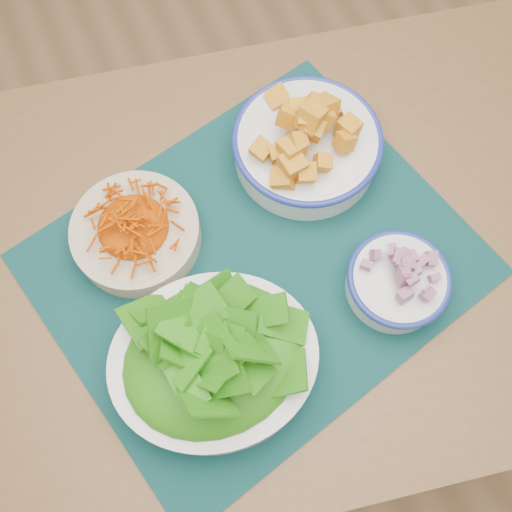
{
  "coord_description": "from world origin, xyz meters",
  "views": [
    {
      "loc": [
        -0.37,
        -0.58,
        1.55
      ],
      "look_at": [
        -0.25,
        -0.32,
        0.78
      ],
      "focal_mm": 40.0,
      "sensor_mm": 36.0,
      "label": 1
    }
  ],
  "objects_px": {
    "table": "(263,271)",
    "placemat": "(256,264)",
    "lettuce_bowl": "(213,358)",
    "carrot_bowl": "(135,230)",
    "onion_bowl": "(398,280)",
    "squash_bowl": "(308,140)"
  },
  "relations": [
    {
      "from": "table",
      "to": "placemat",
      "type": "height_order",
      "value": "placemat"
    },
    {
      "from": "placemat",
      "to": "lettuce_bowl",
      "type": "height_order",
      "value": "lettuce_bowl"
    },
    {
      "from": "carrot_bowl",
      "to": "onion_bowl",
      "type": "distance_m",
      "value": 0.39
    },
    {
      "from": "placemat",
      "to": "squash_bowl",
      "type": "distance_m",
      "value": 0.2
    },
    {
      "from": "squash_bowl",
      "to": "lettuce_bowl",
      "type": "distance_m",
      "value": 0.36
    },
    {
      "from": "onion_bowl",
      "to": "placemat",
      "type": "bearing_deg",
      "value": 144.95
    },
    {
      "from": "squash_bowl",
      "to": "lettuce_bowl",
      "type": "height_order",
      "value": "lettuce_bowl"
    },
    {
      "from": "carrot_bowl",
      "to": "squash_bowl",
      "type": "distance_m",
      "value": 0.29
    },
    {
      "from": "squash_bowl",
      "to": "onion_bowl",
      "type": "relative_size",
      "value": 1.72
    },
    {
      "from": "carrot_bowl",
      "to": "squash_bowl",
      "type": "height_order",
      "value": "squash_bowl"
    },
    {
      "from": "table",
      "to": "onion_bowl",
      "type": "height_order",
      "value": "onion_bowl"
    },
    {
      "from": "placemat",
      "to": "lettuce_bowl",
      "type": "relative_size",
      "value": 1.86
    },
    {
      "from": "table",
      "to": "carrot_bowl",
      "type": "xyz_separation_m",
      "value": [
        -0.17,
        0.09,
        0.14
      ]
    },
    {
      "from": "carrot_bowl",
      "to": "onion_bowl",
      "type": "bearing_deg",
      "value": -35.72
    },
    {
      "from": "placemat",
      "to": "table",
      "type": "bearing_deg",
      "value": 26.45
    },
    {
      "from": "lettuce_bowl",
      "to": "table",
      "type": "bearing_deg",
      "value": 56.72
    },
    {
      "from": "carrot_bowl",
      "to": "lettuce_bowl",
      "type": "relative_size",
      "value": 0.67
    },
    {
      "from": "lettuce_bowl",
      "to": "carrot_bowl",
      "type": "bearing_deg",
      "value": 109.93
    },
    {
      "from": "table",
      "to": "squash_bowl",
      "type": "distance_m",
      "value": 0.23
    },
    {
      "from": "squash_bowl",
      "to": "carrot_bowl",
      "type": "bearing_deg",
      "value": -174.93
    },
    {
      "from": "table",
      "to": "placemat",
      "type": "distance_m",
      "value": 0.11
    },
    {
      "from": "placemat",
      "to": "squash_bowl",
      "type": "relative_size",
      "value": 2.07
    }
  ]
}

